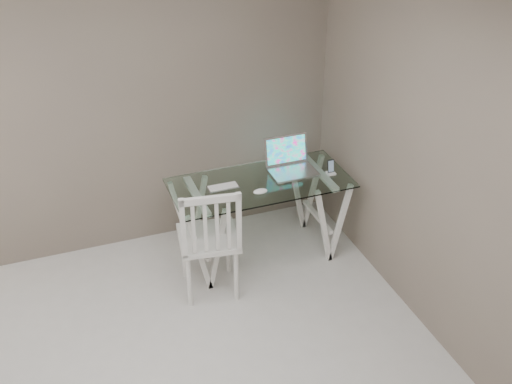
# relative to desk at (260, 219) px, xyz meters

# --- Properties ---
(room) EXTENTS (4.50, 4.52, 2.71)m
(room) POSITION_rel_desk_xyz_m (-1.20, -1.59, 1.33)
(room) COLOR #B6B3AE
(room) RESTS_ON ground
(desk) EXTENTS (1.50, 0.70, 0.75)m
(desk) POSITION_rel_desk_xyz_m (0.00, 0.00, 0.00)
(desk) COLOR silver
(desk) RESTS_ON ground
(chair) EXTENTS (0.53, 0.53, 1.01)m
(chair) POSITION_rel_desk_xyz_m (-0.56, -0.36, 0.18)
(chair) COLOR silver
(chair) RESTS_ON ground
(laptop) EXTENTS (0.39, 0.33, 0.27)m
(laptop) POSITION_rel_desk_xyz_m (0.32, 0.12, 0.43)
(laptop) COLOR #B9BABE
(laptop) RESTS_ON desk
(keyboard) EXTENTS (0.26, 0.11, 0.01)m
(keyboard) POSITION_rel_desk_xyz_m (-0.32, 0.03, 0.37)
(keyboard) COLOR silver
(keyboard) RESTS_ON desk
(mouse) EXTENTS (0.12, 0.07, 0.04)m
(mouse) POSITION_rel_desk_xyz_m (-0.06, -0.17, 0.38)
(mouse) COLOR white
(mouse) RESTS_ON desk
(phone_dock) EXTENTS (0.07, 0.07, 0.13)m
(phone_dock) POSITION_rel_desk_xyz_m (0.61, -0.08, 0.40)
(phone_dock) COLOR white
(phone_dock) RESTS_ON desk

